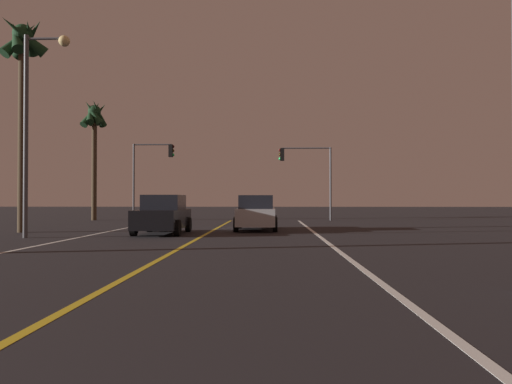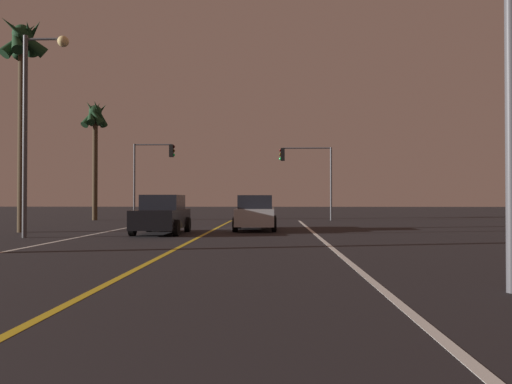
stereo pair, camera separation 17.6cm
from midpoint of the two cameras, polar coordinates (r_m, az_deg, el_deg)
The scene contains 10 objects.
lane_edge_right at distance 14.61m, azimuth 9.20°, elevation -6.74°, with size 0.16×41.11×0.01m, color silver.
lane_edge_left at distance 16.38m, azimuth -26.31°, elevation -6.03°, with size 0.16×41.11×0.01m, color silver.
lane_center_divider at distance 14.77m, azimuth -9.61°, elevation -6.68°, with size 0.16×41.11×0.01m, color gold.
car_oncoming at distance 22.10m, azimuth -10.84°, elevation -2.60°, with size 2.02×4.30×1.70m.
car_ahead_far at distance 24.19m, azimuth -0.18°, elevation -2.46°, with size 2.02×4.30×1.70m.
traffic_light_near_right at distance 35.62m, azimuth 5.49°, elevation 3.04°, with size 3.77×0.36×5.21m.
traffic_light_near_left at distance 36.57m, azimuth -11.87°, elevation 3.21°, with size 3.02×0.36×5.50m.
street_lamp_left_mid at distance 21.58m, azimuth -24.16°, elevation 8.64°, with size 1.81×0.44×7.97m.
palm_tree_left_mid at distance 25.87m, azimuth -25.33°, elevation 13.60°, with size 2.22×2.15×9.95m.
palm_tree_left_far at distance 37.93m, azimuth -18.21°, elevation 7.43°, with size 1.93×2.13×8.80m.
Camera 1 is at (2.78, 0.15, 1.51)m, focal length 34.87 mm.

